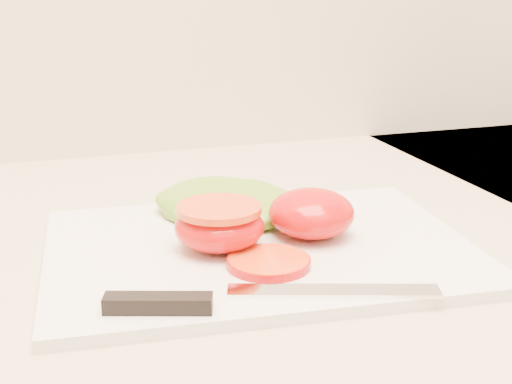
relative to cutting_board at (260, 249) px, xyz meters
name	(u,v)px	position (x,y,z in m)	size (l,w,h in m)	color
cutting_board	(260,249)	(0.00, 0.00, 0.00)	(0.37, 0.26, 0.01)	white
tomato_half_dome	(311,213)	(0.05, 0.01, 0.03)	(0.08, 0.08, 0.04)	red
tomato_half_cut	(219,225)	(-0.04, 0.00, 0.03)	(0.08, 0.08, 0.04)	red
tomato_slice_0	(269,262)	(-0.01, -0.05, 0.01)	(0.07, 0.07, 0.01)	#ED5014
lettuce_leaf_0	(226,204)	(-0.01, 0.08, 0.02)	(0.14, 0.10, 0.03)	olive
knife	(229,298)	(-0.06, -0.10, 0.01)	(0.25, 0.07, 0.01)	silver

